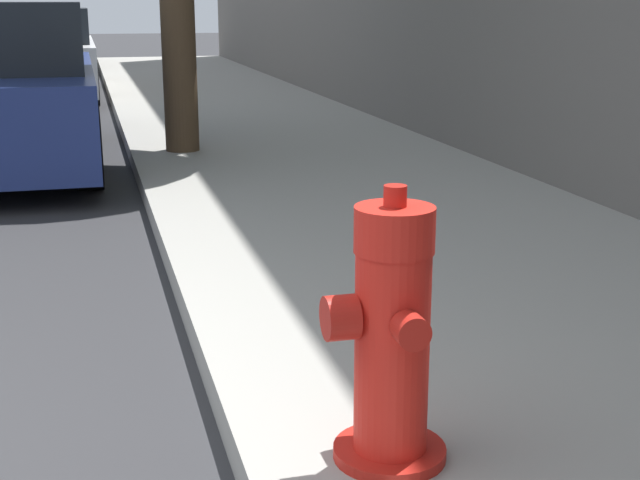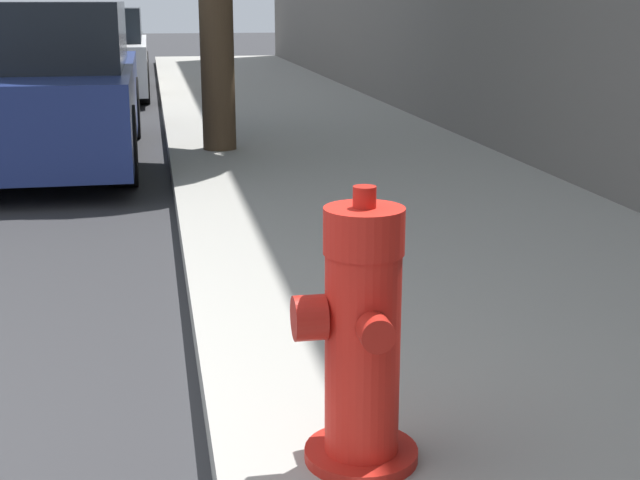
{
  "view_description": "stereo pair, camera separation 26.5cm",
  "coord_description": "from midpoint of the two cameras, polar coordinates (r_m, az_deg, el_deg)",
  "views": [
    {
      "loc": [
        1.3,
        -2.51,
        1.49
      ],
      "look_at": [
        2.23,
        1.01,
        0.51
      ],
      "focal_mm": 50.0,
      "sensor_mm": 36.0,
      "label": 1
    },
    {
      "loc": [
        1.56,
        -2.57,
        1.49
      ],
      "look_at": [
        2.23,
        1.01,
        0.51
      ],
      "focal_mm": 50.0,
      "sensor_mm": 36.0,
      "label": 2
    }
  ],
  "objects": [
    {
      "name": "fire_hydrant",
      "position": [
        2.63,
        1.62,
        -6.39
      ],
      "size": [
        0.38,
        0.38,
        0.84
      ],
      "color": "red",
      "rests_on": "sidewalk_slab"
    },
    {
      "name": "parked_car_far",
      "position": [
        20.26,
        -17.61,
        11.95
      ],
      "size": [
        1.71,
        4.15,
        1.26
      ],
      "color": "#4C5156",
      "rests_on": "ground_plane"
    },
    {
      "name": "parked_car_mid",
      "position": [
        14.9,
        -18.18,
        11.21
      ],
      "size": [
        1.78,
        4.56,
        1.37
      ],
      "color": "silver",
      "rests_on": "ground_plane"
    }
  ]
}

